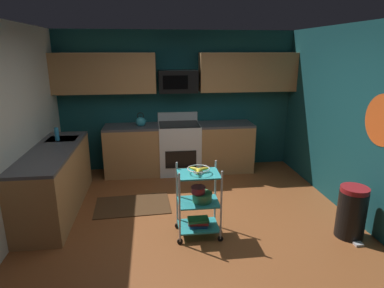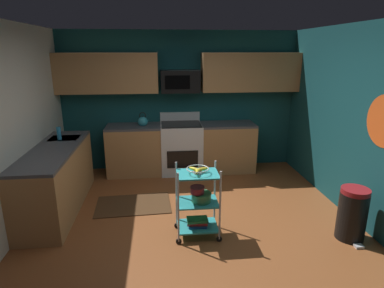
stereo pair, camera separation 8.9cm
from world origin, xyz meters
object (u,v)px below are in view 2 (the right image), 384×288
Objects in this scene: microwave at (180,81)px; rolling_cart at (197,202)px; mixing_bowl_small at (197,190)px; kettle at (143,121)px; oven_range at (181,147)px; mixing_bowl_large at (201,197)px; dish_soap_bottle at (59,133)px; trash_can at (352,214)px; book_stack at (197,222)px; fruit_bowl at (198,170)px.

microwave is 2.67m from rolling_cart.
kettle is (-0.73, 2.25, 0.38)m from mixing_bowl_small.
oven_range is 4.17× the size of kettle.
mixing_bowl_large is 0.11m from mixing_bowl_small.
mixing_bowl_large is 1.26× the size of dish_soap_bottle.
kettle is at bearing 109.18° from mixing_bowl_large.
mixing_bowl_large is at bearing 0.00° from rolling_cart.
kettle reaches higher than trash_can.
book_stack is (0.00, 0.00, -0.44)m from mixing_bowl_small.
microwave is 2.65× the size of kettle.
kettle reaches higher than rolling_cart.
rolling_cart reaches higher than fruit_bowl.
mixing_bowl_small is 1.91m from trash_can.
mixing_bowl_large is at bearing -70.82° from kettle.
book_stack is (-0.05, -0.00, -0.34)m from mixing_bowl_large.
book_stack is at bearing 57.84° from mixing_bowl_small.
microwave is at bearing 126.03° from trash_can.
rolling_cart is (0.04, -2.35, -1.25)m from microwave.
dish_soap_bottle reaches higher than mixing_bowl_small.
mixing_bowl_large is at bearing 0.00° from fruit_bowl.
oven_range is at bearing 127.14° from trash_can.
fruit_bowl reaches higher than trash_can.
book_stack is 1.00× the size of kettle.
book_stack is 2.56m from dish_soap_bottle.
microwave is 2.57× the size of fruit_bowl.
mixing_bowl_small is at bearing 171.91° from trash_can.
microwave is 1.00m from kettle.
oven_range is 6.04× the size of mixing_bowl_small.
dish_soap_bottle is at bearing 144.67° from rolling_cart.
rolling_cart is 1.89m from trash_can.
book_stack is 2.50m from kettle.
kettle is (-0.73, 2.25, 0.82)m from book_stack.
microwave is at bearing 90.92° from rolling_cart.
trash_can is (1.87, -0.27, -0.29)m from mixing_bowl_small.
fruit_bowl is at bearing 97.13° from book_stack.
mixing_bowl_large is at bearing 171.63° from trash_can.
oven_range is 1.67× the size of trash_can.
rolling_cart is 3.46× the size of book_stack.
microwave is 3.50× the size of dish_soap_bottle.
oven_range is at bearing 90.91° from mixing_bowl_small.
oven_range is at bearing -89.74° from microwave.
book_stack is at bearing -35.33° from dish_soap_bottle.
dish_soap_bottle is at bearing 144.67° from book_stack.
microwave is 2.50m from fruit_bowl.
rolling_cart is at bearing 57.84° from mixing_bowl_small.
mixing_bowl_small is (-0.00, -0.00, 0.17)m from rolling_cart.
fruit_bowl is 1.03× the size of book_stack.
fruit_bowl is at bearing -35.33° from dish_soap_bottle.
dish_soap_bottle reaches higher than trash_can.
kettle is (-0.70, -0.11, -0.70)m from microwave.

